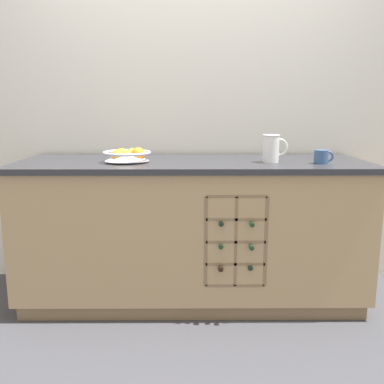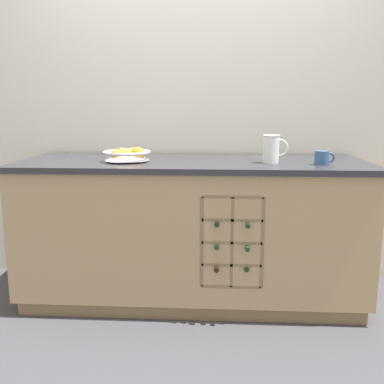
% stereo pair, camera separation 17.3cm
% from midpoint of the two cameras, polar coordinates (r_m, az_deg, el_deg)
% --- Properties ---
extents(ground_plane, '(14.00, 14.00, 0.00)m').
position_cam_midpoint_polar(ground_plane, '(2.94, -1.74, -13.75)').
color(ground_plane, '#424247').
extents(back_wall, '(4.54, 0.06, 2.55)m').
position_cam_midpoint_polar(back_wall, '(3.09, -1.69, 11.88)').
color(back_wall, silver).
rests_on(back_wall, ground_plane).
extents(kitchen_island, '(2.18, 0.78, 0.91)m').
position_cam_midpoint_polar(kitchen_island, '(2.77, -1.75, -5.08)').
color(kitchen_island, olive).
rests_on(kitchen_island, ground_plane).
extents(fruit_bowl, '(0.29, 0.29, 0.09)m').
position_cam_midpoint_polar(fruit_bowl, '(2.65, -10.49, 4.86)').
color(fruit_bowl, silver).
rests_on(fruit_bowl, kitchen_island).
extents(white_pitcher, '(0.15, 0.10, 0.17)m').
position_cam_midpoint_polar(white_pitcher, '(2.62, 8.71, 5.85)').
color(white_pitcher, white).
rests_on(white_pitcher, kitchen_island).
extents(ceramic_mug, '(0.12, 0.08, 0.08)m').
position_cam_midpoint_polar(ceramic_mug, '(2.63, 15.11, 4.55)').
color(ceramic_mug, '#385684').
rests_on(ceramic_mug, kitchen_island).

